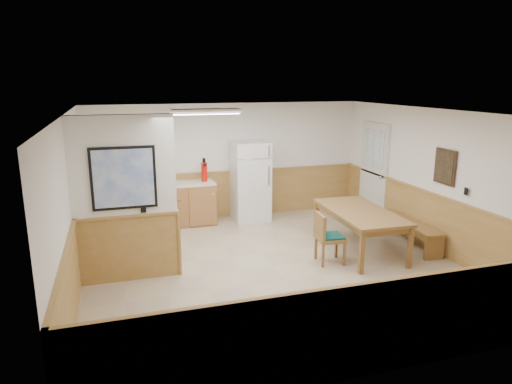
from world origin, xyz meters
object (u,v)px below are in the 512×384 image
object	(u,v)px
dining_table	(360,215)
dining_chair	(326,234)
refrigerator	(250,181)
fire_extinguisher	(204,171)
dining_bench	(412,226)
soap_bottle	(122,181)

from	to	relation	value
dining_table	dining_chair	xyz separation A→B (m)	(-0.80, -0.31, -0.17)
dining_table	refrigerator	bearing A→B (deg)	120.11
refrigerator	fire_extinguisher	distance (m)	1.02
dining_table	dining_bench	xyz separation A→B (m)	(1.11, 0.02, -0.32)
soap_bottle	refrigerator	bearing A→B (deg)	-1.87
dining_bench	fire_extinguisher	distance (m)	4.26
dining_table	dining_chair	distance (m)	0.88
dining_bench	dining_chair	distance (m)	1.95
dining_table	dining_bench	bearing A→B (deg)	2.96
refrigerator	dining_table	xyz separation A→B (m)	(1.29, -2.43, -0.19)
dining_bench	dining_chair	bearing A→B (deg)	-163.20
dining_bench	soap_bottle	xyz separation A→B (m)	(-5.05, 2.50, 0.66)
refrigerator	dining_bench	bearing A→B (deg)	-45.91
dining_table	soap_bottle	bearing A→B (deg)	149.55
refrigerator	dining_table	bearing A→B (deg)	-62.80
dining_table	dining_bench	size ratio (longest dim) A/B	1.19
dining_bench	dining_chair	size ratio (longest dim) A/B	1.96
dining_chair	soap_bottle	distance (m)	4.25
refrigerator	soap_bottle	size ratio (longest dim) A/B	8.48
refrigerator	dining_chair	world-z (taller)	refrigerator
dining_table	soap_bottle	xyz separation A→B (m)	(-3.94, 2.51, 0.34)
dining_bench	fire_extinguisher	world-z (taller)	fire_extinguisher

